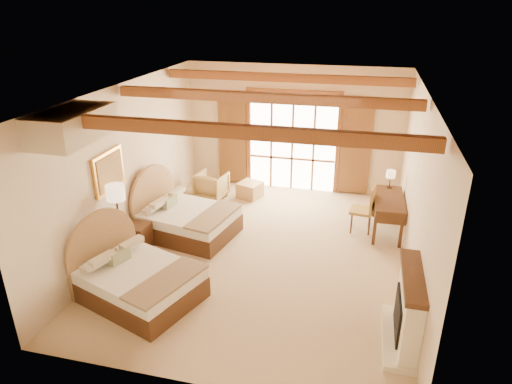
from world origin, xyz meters
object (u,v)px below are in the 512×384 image
(bed_far, at_px, (182,218))
(armchair, at_px, (211,185))
(desk, at_px, (387,213))
(nightstand, at_px, (137,237))
(bed_near, at_px, (132,278))

(bed_far, distance_m, armchair, 1.97)
(bed_far, distance_m, desk, 4.38)
(bed_far, relative_size, desk, 1.46)
(bed_far, height_order, desk, bed_far)
(nightstand, distance_m, armchair, 2.87)
(nightstand, bearing_deg, armchair, 81.05)
(bed_near, distance_m, armchair, 4.28)
(armchair, bearing_deg, bed_near, 100.25)
(armchair, relative_size, desk, 0.50)
(bed_near, xyz_separation_m, bed_far, (-0.05, 2.31, 0.01))
(nightstand, height_order, armchair, armchair)
(bed_near, relative_size, bed_far, 1.07)
(bed_far, bearing_deg, armchair, 102.28)
(bed_far, xyz_separation_m, desk, (4.23, 1.16, 0.04))
(desk, bearing_deg, nightstand, -159.71)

